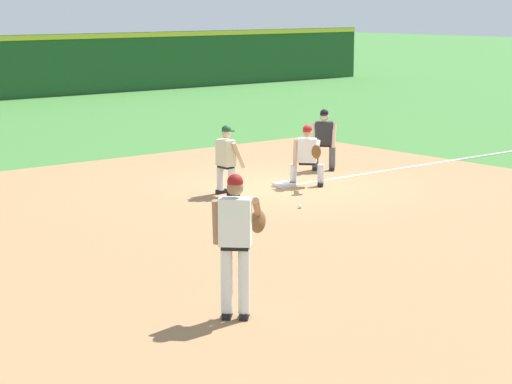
# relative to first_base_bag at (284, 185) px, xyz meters

# --- Properties ---
(ground_plane) EXTENTS (160.00, 160.00, 0.00)m
(ground_plane) POSITION_rel_first_base_bag_xyz_m (0.00, 0.00, -0.04)
(ground_plane) COLOR #3D7533
(infield_dirt_patch) EXTENTS (18.00, 18.00, 0.01)m
(infield_dirt_patch) POSITION_rel_first_base_bag_xyz_m (-3.25, -3.24, -0.04)
(infield_dirt_patch) COLOR #9E754C
(infield_dirt_patch) RESTS_ON ground
(foul_line_stripe) EXTENTS (11.83, 0.10, 0.00)m
(foul_line_stripe) POSITION_rel_first_base_bag_xyz_m (5.91, 0.00, -0.04)
(foul_line_stripe) COLOR white
(foul_line_stripe) RESTS_ON ground
(first_base_bag) EXTENTS (0.38, 0.38, 0.09)m
(first_base_bag) POSITION_rel_first_base_bag_xyz_m (0.00, 0.00, 0.00)
(first_base_bag) COLOR white
(first_base_bag) RESTS_ON ground
(baseball) EXTENTS (0.07, 0.07, 0.07)m
(baseball) POSITION_rel_first_base_bag_xyz_m (-1.28, -1.93, -0.01)
(baseball) COLOR white
(baseball) RESTS_ON ground
(pitcher) EXTENTS (0.85, 0.55, 1.86)m
(pitcher) POSITION_rel_first_base_bag_xyz_m (-6.47, -6.47, 1.01)
(pitcher) COLOR black
(pitcher) RESTS_ON ground
(first_baseman) EXTENTS (0.75, 1.08, 1.34)m
(first_baseman) POSITION_rel_first_base_bag_xyz_m (0.41, -0.30, 0.69)
(first_baseman) COLOR black
(first_baseman) RESTS_ON ground
(baserunner) EXTENTS (0.44, 0.60, 1.46)m
(baserunner) POSITION_rel_first_base_bag_xyz_m (-1.54, 0.05, 0.75)
(baserunner) COLOR black
(baserunner) RESTS_ON ground
(umpire) EXTENTS (0.66, 0.68, 1.46)m
(umpire) POSITION_rel_first_base_bag_xyz_m (2.14, 1.01, 0.75)
(umpire) COLOR black
(umpire) RESTS_ON ground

